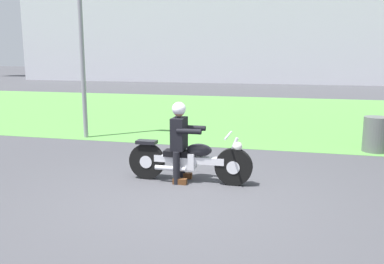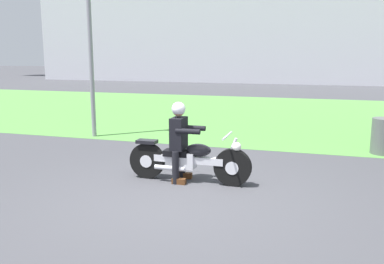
{
  "view_description": "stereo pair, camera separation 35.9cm",
  "coord_description": "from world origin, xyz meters",
  "views": [
    {
      "loc": [
        1.64,
        -5.79,
        2.2
      ],
      "look_at": [
        -0.11,
        1.13,
        0.85
      ],
      "focal_mm": 38.57,
      "sensor_mm": 36.0,
      "label": 1
    },
    {
      "loc": [
        1.99,
        -5.69,
        2.2
      ],
      "look_at": [
        -0.11,
        1.13,
        0.85
      ],
      "focal_mm": 38.57,
      "sensor_mm": 36.0,
      "label": 2
    }
  ],
  "objects": [
    {
      "name": "streetlight_pole",
      "position": [
        -3.66,
        4.05,
        3.22
      ],
      "size": [
        0.96,
        0.2,
        5.06
      ],
      "color": "gray",
      "rests_on": "ground"
    },
    {
      "name": "rider_lead",
      "position": [
        -0.27,
        0.93,
        0.82
      ],
      "size": [
        0.55,
        0.48,
        1.4
      ],
      "rotation": [
        0.0,
        0.0,
        0.0
      ],
      "color": "black",
      "rests_on": "ground"
    },
    {
      "name": "motorcycle_lead",
      "position": [
        -0.1,
        0.93,
        0.39
      ],
      "size": [
        2.2,
        0.66,
        0.88
      ],
      "rotation": [
        0.0,
        0.0,
        0.0
      ],
      "color": "black",
      "rests_on": "ground"
    },
    {
      "name": "grass_verge",
      "position": [
        0.0,
        9.71,
        0.0
      ],
      "size": [
        60.0,
        12.0,
        0.01
      ],
      "primitive_type": "cube",
      "color": "#549342",
      "rests_on": "ground"
    },
    {
      "name": "trash_can",
      "position": [
        3.45,
        4.17,
        0.4
      ],
      "size": [
        0.56,
        0.56,
        0.81
      ],
      "primitive_type": "cylinder",
      "color": "#595E5B",
      "rests_on": "ground"
    },
    {
      "name": "ground",
      "position": [
        0.0,
        0.0,
        0.0
      ],
      "size": [
        120.0,
        120.0,
        0.0
      ],
      "primitive_type": "plane",
      "color": "#424247"
    }
  ]
}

